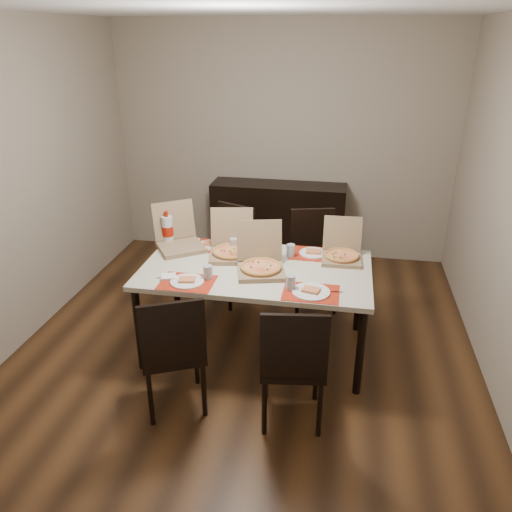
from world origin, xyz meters
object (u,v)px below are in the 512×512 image
object	(u,v)px
sideboard	(278,222)
soda_bottle	(167,230)
chair_near_left	(173,349)
dip_bowl	(267,259)
pizza_box_center	(261,264)
chair_near_right	(293,361)
chair_far_right	(313,254)
chair_far_left	(230,249)
dining_table	(256,275)

from	to	relation	value
sideboard	soda_bottle	bearing A→B (deg)	-116.80
chair_near_left	dip_bowl	world-z (taller)	chair_near_left
chair_near_left	pizza_box_center	bearing A→B (deg)	60.24
chair_near_right	soda_bottle	xyz separation A→B (m)	(-1.24, 1.19, 0.37)
chair_near_right	dip_bowl	world-z (taller)	chair_near_right
chair_near_right	chair_far_right	world-z (taller)	same
chair_near_right	chair_far_right	bearing A→B (deg)	90.05
chair_near_right	chair_far_right	distance (m)	1.72
sideboard	chair_far_right	distance (m)	1.09
sideboard	chair_far_left	world-z (taller)	chair_far_left
chair_far_left	soda_bottle	world-z (taller)	soda_bottle
pizza_box_center	dining_table	bearing A→B (deg)	130.64
dip_bowl	chair_far_left	bearing A→B (deg)	123.84
dip_bowl	chair_far_right	bearing A→B (deg)	66.19
sideboard	dip_bowl	world-z (taller)	sideboard
dining_table	chair_far_left	size ratio (longest dim) A/B	1.94
chair_near_left	pizza_box_center	xyz separation A→B (m)	(0.46, 0.80, 0.30)
dip_bowl	dining_table	bearing A→B (deg)	-117.04
sideboard	dip_bowl	bearing A→B (deg)	-84.93
sideboard	dip_bowl	size ratio (longest dim) A/B	11.23
soda_bottle	chair_near_left	bearing A→B (deg)	-69.99
sideboard	chair_far_left	bearing A→B (deg)	-108.94
chair_far_left	dining_table	bearing A→B (deg)	-64.08
sideboard	pizza_box_center	distance (m)	1.94
chair_near_left	chair_near_right	world-z (taller)	same
chair_near_right	soda_bottle	distance (m)	1.76
dining_table	pizza_box_center	bearing A→B (deg)	-49.36
chair_far_left	chair_far_right	distance (m)	0.82
sideboard	chair_near_right	xyz separation A→B (m)	(0.48, -2.70, 0.06)
chair_near_right	soda_bottle	world-z (taller)	soda_bottle
chair_far_right	pizza_box_center	size ratio (longest dim) A/B	1.98
chair_far_left	pizza_box_center	distance (m)	1.07
sideboard	chair_near_right	world-z (taller)	chair_near_right
pizza_box_center	chair_near_left	bearing A→B (deg)	-119.76
chair_near_right	pizza_box_center	xyz separation A→B (m)	(-0.35, 0.79, 0.30)
sideboard	dining_table	bearing A→B (deg)	-87.43
dip_bowl	sideboard	bearing A→B (deg)	95.07
dining_table	chair_near_right	size ratio (longest dim) A/B	1.94
dining_table	chair_near_left	xyz separation A→B (m)	(-0.41, -0.85, -0.17)
chair_near_left	dining_table	bearing A→B (deg)	64.28
chair_far_left	pizza_box_center	xyz separation A→B (m)	(0.47, -0.92, 0.30)
chair_near_left	chair_far_left	distance (m)	1.72
chair_near_right	pizza_box_center	size ratio (longest dim) A/B	1.98
chair_near_left	chair_far_right	size ratio (longest dim) A/B	1.00
chair_near_right	dip_bowl	distance (m)	1.07
chair_near_left	chair_near_right	size ratio (longest dim) A/B	1.00
dining_table	chair_far_right	size ratio (longest dim) A/B	1.94
sideboard	chair_near_right	size ratio (longest dim) A/B	1.61
dining_table	dip_bowl	bearing A→B (deg)	62.96
chair_far_left	pizza_box_center	size ratio (longest dim) A/B	1.98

